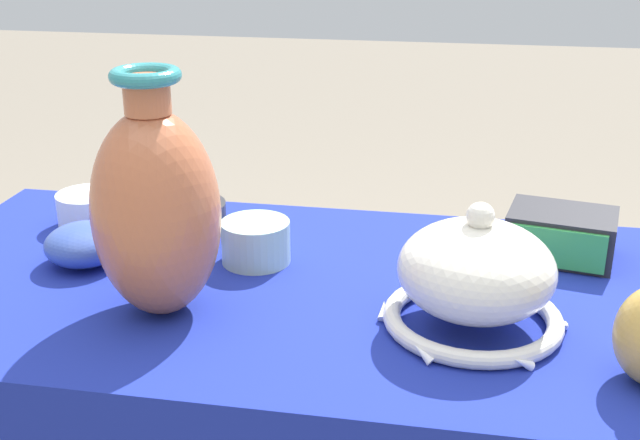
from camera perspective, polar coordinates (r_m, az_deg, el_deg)
display_table at (r=1.14m, az=0.13°, el=-9.09°), size 1.23×0.60×0.78m
vase_tall_bulbous at (r=1.01m, az=-11.58°, el=0.73°), size 0.16×0.16×0.31m
vase_dome_bell at (r=1.00m, az=10.99°, el=-4.15°), size 0.24×0.22×0.17m
mosaic_tile_box at (r=1.24m, az=16.75°, el=-1.00°), size 0.17×0.14×0.07m
bowl_shallow_cobalt at (r=1.21m, az=-16.39°, el=-1.65°), size 0.12×0.12×0.06m
pot_squat_celadon at (r=1.17m, az=-4.59°, el=-1.55°), size 0.10×0.10×0.06m
pot_squat_charcoal at (r=1.30m, az=-9.45°, el=0.21°), size 0.13×0.13×0.05m
pot_squat_porcelain at (r=1.36m, az=-16.08°, el=0.75°), size 0.10×0.10×0.05m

